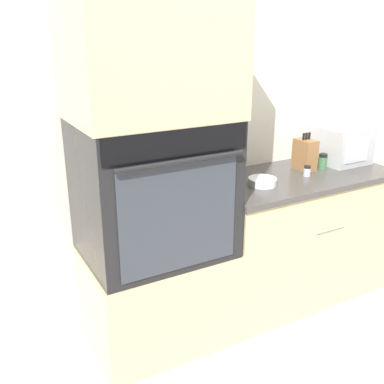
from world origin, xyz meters
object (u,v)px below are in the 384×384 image
(knife_block, at_px, (305,154))
(condiment_jar_mid, at_px, (307,171))
(condiment_jar_near, at_px, (323,161))
(condiment_jar_far, at_px, (222,169))
(bowl, at_px, (262,182))
(microwave, at_px, (339,144))
(wall_oven, at_px, (154,188))

(knife_block, bearing_deg, condiment_jar_mid, -124.76)
(condiment_jar_near, height_order, condiment_jar_far, condiment_jar_near)
(condiment_jar_far, bearing_deg, bowl, -68.99)
(microwave, height_order, condiment_jar_far, microwave)
(knife_block, distance_m, condiment_jar_mid, 0.16)
(bowl, relative_size, condiment_jar_far, 1.87)
(wall_oven, height_order, bowl, wall_oven)
(microwave, xyz_separation_m, condiment_jar_far, (-0.88, 0.12, -0.08))
(wall_oven, height_order, condiment_jar_near, wall_oven)
(knife_block, bearing_deg, wall_oven, -176.57)
(microwave, bearing_deg, knife_block, -174.33)
(microwave, bearing_deg, bowl, -168.54)
(condiment_jar_near, bearing_deg, condiment_jar_mid, -160.49)
(condiment_jar_near, height_order, condiment_jar_mid, condiment_jar_near)
(condiment_jar_mid, bearing_deg, wall_oven, 177.02)
(microwave, distance_m, condiment_jar_mid, 0.46)
(condiment_jar_mid, height_order, condiment_jar_far, condiment_jar_far)
(microwave, distance_m, knife_block, 0.34)
(condiment_jar_far, bearing_deg, wall_oven, -158.92)
(wall_oven, relative_size, condiment_jar_near, 7.44)
(condiment_jar_mid, bearing_deg, condiment_jar_near, 19.51)
(knife_block, bearing_deg, microwave, 5.67)
(microwave, height_order, condiment_jar_mid, microwave)
(wall_oven, bearing_deg, condiment_jar_far, 21.08)
(condiment_jar_near, distance_m, condiment_jar_mid, 0.21)
(wall_oven, relative_size, microwave, 2.12)
(bowl, relative_size, condiment_jar_mid, 2.56)
(microwave, bearing_deg, wall_oven, -176.05)
(knife_block, xyz_separation_m, condiment_jar_mid, (-0.08, -0.12, -0.07))
(microwave, distance_m, bowl, 0.80)
(wall_oven, bearing_deg, condiment_jar_near, 0.79)
(knife_block, xyz_separation_m, bowl, (-0.44, -0.12, -0.08))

